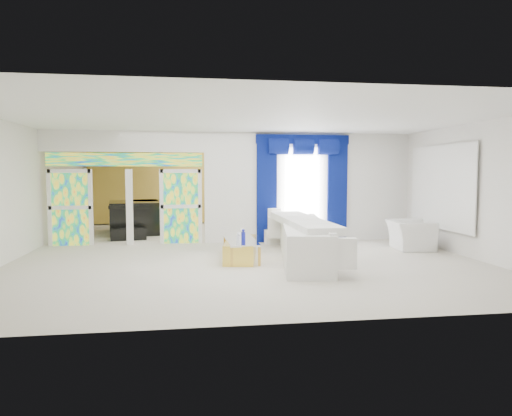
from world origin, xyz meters
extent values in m
plane|color=#B7AF9E|center=(0.00, 0.00, 0.00)|extent=(12.00, 12.00, 0.00)
cube|color=white|center=(2.15, 1.00, 1.50)|extent=(5.70, 0.18, 3.00)
cube|color=white|center=(-2.85, 1.00, 2.73)|extent=(4.30, 0.18, 0.55)
cube|color=#994C3F|center=(-4.28, 1.00, 1.00)|extent=(0.95, 0.04, 2.00)
cube|color=#994C3F|center=(-1.42, 1.00, 1.00)|extent=(0.95, 0.04, 2.00)
cube|color=#994C3F|center=(-2.85, 1.00, 2.25)|extent=(4.00, 0.05, 0.35)
cube|color=white|center=(1.90, 0.90, 1.45)|extent=(1.00, 0.02, 2.30)
cube|color=#030C48|center=(0.90, 0.87, 1.40)|extent=(0.55, 0.10, 2.80)
cube|color=#030C48|center=(2.90, 0.87, 1.40)|extent=(0.55, 0.10, 2.80)
cube|color=#030C48|center=(1.90, 0.87, 2.82)|extent=(2.60, 0.12, 0.25)
cube|color=white|center=(4.94, -1.00, 1.55)|extent=(0.04, 2.70, 1.90)
cube|color=gold|center=(0.00, 5.90, 1.50)|extent=(9.70, 0.12, 2.90)
cube|color=silver|center=(1.26, -1.79, 0.39)|extent=(1.58, 4.23, 0.79)
cube|color=#E3C147|center=(-0.09, -1.49, 0.21)|extent=(0.94, 1.96, 0.42)
cube|color=white|center=(1.36, 0.54, 0.18)|extent=(1.12, 0.40, 0.37)
cylinder|color=white|center=(1.06, 0.54, 0.66)|extent=(0.36, 0.36, 0.58)
imported|color=silver|center=(4.23, -0.85, 0.36)|extent=(1.08, 1.20, 0.71)
cube|color=black|center=(-2.92, 3.43, 0.50)|extent=(1.81, 2.20, 1.01)
cube|color=black|center=(-2.92, 1.83, 0.16)|extent=(1.03, 0.53, 0.33)
cube|color=tan|center=(-4.71, 2.51, 0.41)|extent=(0.61, 0.57, 0.81)
sphere|color=gold|center=(-2.30, 3.40, 2.65)|extent=(0.60, 0.60, 0.60)
cylinder|color=silver|center=(-0.16, -1.72, 0.48)|extent=(0.10, 0.10, 0.13)
cylinder|color=white|center=(-0.02, -1.13, 0.49)|extent=(0.11, 0.11, 0.13)
cylinder|color=#151B96|center=(-0.09, -2.05, 0.54)|extent=(0.09, 0.09, 0.25)
camera|label=1|loc=(-1.21, -11.54, 1.88)|focal=32.33mm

